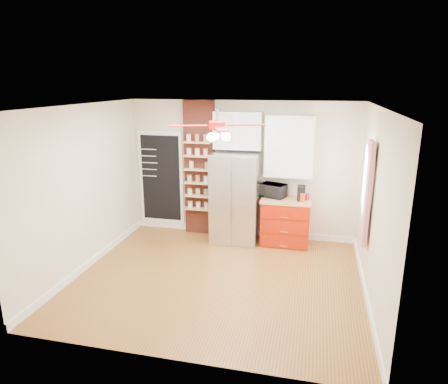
% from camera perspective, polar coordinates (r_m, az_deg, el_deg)
% --- Properties ---
extents(floor, '(4.50, 4.50, 0.00)m').
position_cam_1_polar(floor, '(6.53, -0.85, -12.21)').
color(floor, brown).
rests_on(floor, ground).
extents(ceiling, '(4.50, 4.50, 0.00)m').
position_cam_1_polar(ceiling, '(5.79, -0.96, 12.16)').
color(ceiling, white).
rests_on(ceiling, wall_back).
extents(wall_back, '(4.50, 0.02, 2.70)m').
position_cam_1_polar(wall_back, '(7.92, 2.58, 3.18)').
color(wall_back, beige).
rests_on(wall_back, floor).
extents(wall_front, '(4.50, 0.02, 2.70)m').
position_cam_1_polar(wall_front, '(4.22, -7.51, -8.19)').
color(wall_front, beige).
rests_on(wall_front, floor).
extents(wall_left, '(0.02, 4.00, 2.70)m').
position_cam_1_polar(wall_left, '(6.90, -19.35, 0.45)').
color(wall_left, beige).
rests_on(wall_left, floor).
extents(wall_right, '(0.02, 4.00, 2.70)m').
position_cam_1_polar(wall_right, '(5.92, 20.75, -2.10)').
color(wall_right, beige).
rests_on(wall_right, floor).
extents(chalkboard, '(0.95, 0.05, 1.95)m').
position_cam_1_polar(chalkboard, '(8.41, -8.95, 1.99)').
color(chalkboard, white).
rests_on(chalkboard, wall_back).
extents(brick_pillar, '(0.60, 0.16, 2.70)m').
position_cam_1_polar(brick_pillar, '(8.04, -3.50, 3.35)').
color(brick_pillar, maroon).
rests_on(brick_pillar, floor).
extents(fridge, '(0.90, 0.70, 1.75)m').
position_cam_1_polar(fridge, '(7.70, 1.67, -0.83)').
color(fridge, '#B1B1B6').
rests_on(fridge, floor).
extents(upper_glass_cabinet, '(0.90, 0.35, 0.70)m').
position_cam_1_polar(upper_glass_cabinet, '(7.63, 2.04, 8.81)').
color(upper_glass_cabinet, white).
rests_on(upper_glass_cabinet, wall_back).
extents(red_cabinet, '(0.94, 0.64, 0.90)m').
position_cam_1_polar(red_cabinet, '(7.75, 8.78, -4.18)').
color(red_cabinet, '#A01904').
rests_on(red_cabinet, floor).
extents(upper_shelf_unit, '(0.90, 0.30, 1.15)m').
position_cam_1_polar(upper_shelf_unit, '(7.57, 9.33, 6.46)').
color(upper_shelf_unit, white).
rests_on(upper_shelf_unit, wall_back).
extents(window, '(0.04, 0.75, 1.05)m').
position_cam_1_polar(window, '(6.73, 19.81, 1.80)').
color(window, white).
rests_on(window, wall_right).
extents(curtain, '(0.06, 0.40, 1.55)m').
position_cam_1_polar(curtain, '(6.22, 19.81, -0.23)').
color(curtain, '#AA1627').
rests_on(curtain, wall_right).
extents(ceiling_fan, '(1.40, 1.40, 0.44)m').
position_cam_1_polar(ceiling_fan, '(5.82, -0.95, 9.44)').
color(ceiling_fan, silver).
rests_on(ceiling_fan, ceiling).
extents(toaster_oven, '(0.54, 0.45, 0.26)m').
position_cam_1_polar(toaster_oven, '(7.68, 7.04, 0.22)').
color(toaster_oven, black).
rests_on(toaster_oven, red_cabinet).
extents(coffee_maker, '(0.16, 0.22, 0.28)m').
position_cam_1_polar(coffee_maker, '(7.55, 10.95, -0.16)').
color(coffee_maker, black).
rests_on(coffee_maker, red_cabinet).
extents(canister_left, '(0.11, 0.11, 0.15)m').
position_cam_1_polar(canister_left, '(7.49, 11.17, -0.81)').
color(canister_left, red).
rests_on(canister_left, red_cabinet).
extents(canister_right, '(0.09, 0.09, 0.13)m').
position_cam_1_polar(canister_right, '(7.61, 11.73, -0.63)').
color(canister_right, '#B50A2C').
rests_on(canister_right, red_cabinet).
extents(pantry_jar_oats, '(0.11, 0.11, 0.14)m').
position_cam_1_polar(pantry_jar_oats, '(7.94, -4.69, 3.88)').
color(pantry_jar_oats, beige).
rests_on(pantry_jar_oats, brick_pillar).
extents(pantry_jar_beans, '(0.10, 0.10, 0.12)m').
position_cam_1_polar(pantry_jar_beans, '(7.86, -2.45, 3.71)').
color(pantry_jar_beans, '#9C734F').
rests_on(pantry_jar_beans, brick_pillar).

